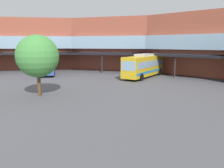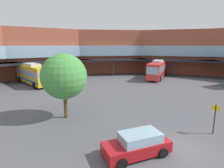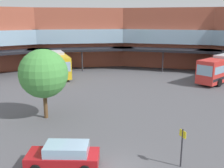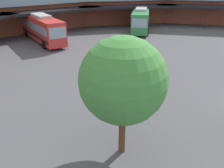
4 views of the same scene
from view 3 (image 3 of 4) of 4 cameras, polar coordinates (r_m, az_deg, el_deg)
name	(u,v)px [view 3 (image 3 of 4)]	position (r m, az deg, el deg)	size (l,w,h in m)	color
station_building	(121,46)	(35.47, 2.04, 8.26)	(82.59, 50.43, 10.75)	#9E4C38
bus_3	(57,63)	(43.18, -11.70, 4.39)	(6.52, 11.16, 3.83)	gold
parked_car	(64,156)	(17.08, -10.28, -15.02)	(4.44, 2.11, 1.53)	#A51419
plaza_tree	(43,74)	(24.29, -14.54, 2.16)	(4.38, 4.38, 6.36)	brown
stop_sign_post	(182,144)	(17.03, 14.85, -12.38)	(0.29, 0.56, 2.50)	#2D2D33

